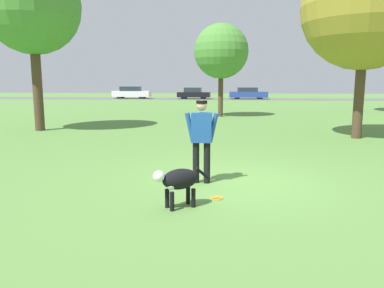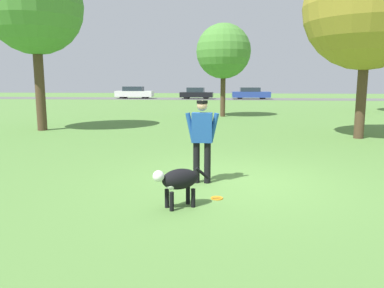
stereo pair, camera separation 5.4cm
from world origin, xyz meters
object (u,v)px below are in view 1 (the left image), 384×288
at_px(parked_car_blue, 248,93).
at_px(parked_car_black, 194,93).
at_px(tree_near_left, 32,6).
at_px(person, 202,135).
at_px(dog, 178,181).
at_px(parked_car_white, 131,93).
at_px(tree_near_right, 366,6).
at_px(frisbee, 217,198).
at_px(tree_mid_center, 221,51).

bearing_deg(parked_car_blue, parked_car_black, 179.28).
xyz_separation_m(tree_near_left, parked_car_blue, (9.93, 29.90, -4.24)).
height_order(person, dog, person).
xyz_separation_m(parked_car_white, parked_car_black, (7.59, -0.31, -0.06)).
bearing_deg(parked_car_blue, tree_near_left, -111.04).
xyz_separation_m(dog, tree_near_right, (5.31, 8.05, 4.05)).
xyz_separation_m(frisbee, tree_mid_center, (-0.31, 15.58, 3.67)).
bearing_deg(parked_car_blue, parked_car_white, 176.93).
xyz_separation_m(tree_mid_center, parked_car_white, (-11.28, 22.88, -2.97)).
distance_m(dog, frisbee, 0.91).
distance_m(tree_mid_center, parked_car_white, 25.68).
relative_size(tree_mid_center, parked_car_white, 1.16).
bearing_deg(person, tree_near_right, 52.11).
distance_m(person, tree_mid_center, 14.83).
distance_m(person, tree_near_right, 8.98).
distance_m(tree_near_right, tree_mid_center, 9.53).
relative_size(dog, parked_car_blue, 0.20).
distance_m(tree_near_left, tree_mid_center, 10.24).
bearing_deg(frisbee, person, 108.72).
distance_m(frisbee, parked_car_white, 40.18).
bearing_deg(parked_car_black, person, -83.34).
xyz_separation_m(dog, parked_car_black, (-3.41, 38.68, 0.21)).
bearing_deg(parked_car_white, parked_car_black, -3.36).
bearing_deg(dog, frisbee, -172.52).
xyz_separation_m(frisbee, tree_near_right, (4.71, 7.52, 4.48)).
height_order(parked_car_black, parked_car_blue, parked_car_blue).
distance_m(person, frisbee, 1.42).
bearing_deg(dog, parked_car_blue, -128.51).
bearing_deg(tree_mid_center, parked_car_black, 99.30).
relative_size(frisbee, tree_mid_center, 0.04).
distance_m(frisbee, parked_car_blue, 38.44).
distance_m(tree_near_right, tree_near_left, 12.32).
height_order(frisbee, tree_mid_center, tree_mid_center).
bearing_deg(parked_car_white, tree_near_left, -83.35).
relative_size(tree_near_right, parked_car_black, 1.73).
xyz_separation_m(person, parked_car_white, (-11.25, 37.46, -0.24)).
distance_m(frisbee, tree_near_left, 12.36).
relative_size(dog, tree_near_right, 0.13).
height_order(tree_near_left, parked_car_blue, tree_near_left).
height_order(tree_near_left, parked_car_black, tree_near_left).
height_order(person, tree_mid_center, tree_mid_center).
bearing_deg(dog, tree_mid_center, -125.17).
distance_m(tree_near_right, parked_car_black, 32.07).
height_order(dog, parked_car_white, parked_car_white).
bearing_deg(frisbee, parked_car_white, 106.77).
relative_size(frisbee, parked_car_white, 0.05).
height_order(tree_near_left, tree_mid_center, tree_near_left).
bearing_deg(parked_car_black, dog, -83.93).
height_order(tree_mid_center, parked_car_white, tree_mid_center).
distance_m(parked_car_black, parked_car_blue, 6.38).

